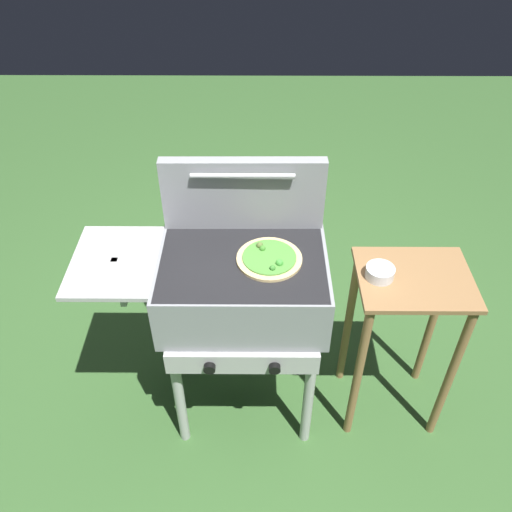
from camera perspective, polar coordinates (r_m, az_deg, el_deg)
ground_plane at (r=2.66m, az=-1.12°, el=-15.23°), size 8.00×8.00×0.00m
grill at (r=2.08m, az=-1.77°, el=-3.51°), size 0.96×0.53×0.90m
grill_lid_open at (r=2.06m, az=-1.37°, el=6.68°), size 0.63×0.08×0.30m
pizza_veggie at (r=1.97m, az=1.43°, el=-0.31°), size 0.25×0.25×0.04m
prep_table at (r=2.29m, az=15.57°, el=-6.61°), size 0.44×0.36×0.82m
topping_bowl_near at (r=2.07m, az=13.14°, el=-1.82°), size 0.11×0.11×0.04m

